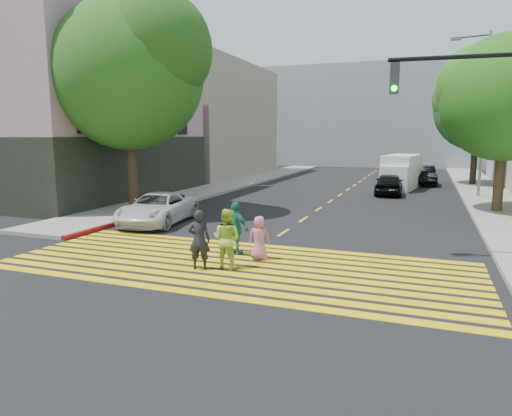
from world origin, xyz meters
The scene contains 23 objects.
ground centered at (0.00, 0.00, 0.00)m, with size 120.00×120.00×0.00m, color black.
sidewalk_left centered at (-8.50, 22.00, 0.07)m, with size 3.00×40.00×0.15m, color gray.
sidewalk_right centered at (8.50, 15.00, 0.07)m, with size 3.00×60.00×0.15m, color gray.
curb_red centered at (-6.90, 6.00, 0.08)m, with size 0.20×8.00×0.16m, color maroon.
crosswalk centered at (0.00, 1.28, 0.01)m, with size 13.40×5.30×0.01m.
lane_line centered at (0.00, 22.50, 0.01)m, with size 0.12×34.40×0.01m.
building_left_pink centered at (-16.00, 12.00, 4.58)m, with size 12.10×14.10×11.00m.
building_left_tan centered at (-16.00, 28.00, 5.00)m, with size 12.00×16.00×10.00m, color tan.
backdrop_block centered at (0.00, 48.00, 6.00)m, with size 30.00×8.00×12.00m, color gray.
tree_left centered at (-8.29, 8.31, 6.89)m, with size 8.80×8.40×10.22m.
tree_right_near centered at (8.29, 13.67, 5.67)m, with size 7.73×7.48×8.38m.
tree_right_far centered at (8.30, 26.80, 5.96)m, with size 7.21×6.92×8.83m.
pedestrian_man centered at (-0.76, 0.56, 0.84)m, with size 0.61×0.40×1.67m, color black.
pedestrian_woman centered at (-0.11, 0.97, 0.84)m, with size 0.81×0.63×1.68m, color #B3D840.
pedestrian_child centered at (0.45, 2.08, 0.66)m, with size 0.65×0.42×1.32m, color #CA6B94.
pedestrian_extra centered at (-0.45, 2.42, 0.83)m, with size 0.97×0.40×1.66m, color #257A6D.
white_sedan centered at (-5.50, 5.92, 0.65)m, with size 2.14×4.65×1.29m, color silver.
dark_car_near centered at (2.84, 19.18, 0.69)m, with size 1.63×4.05×1.38m, color black.
silver_car centered at (3.52, 28.67, 0.72)m, with size 2.01×4.95×1.44m, color gray.
dark_car_parked centered at (4.80, 26.14, 0.72)m, with size 1.52×4.36×1.44m, color black.
white_van centered at (3.32, 22.64, 1.12)m, with size 2.56×5.20×2.35m.
traffic_signal centered at (6.77, 4.00, 4.04)m, with size 4.25×0.63×6.23m.
street_lamp centered at (7.73, 19.27, 5.44)m, with size 2.14×0.61×9.48m.
Camera 1 is at (4.99, -10.33, 3.66)m, focal length 32.00 mm.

